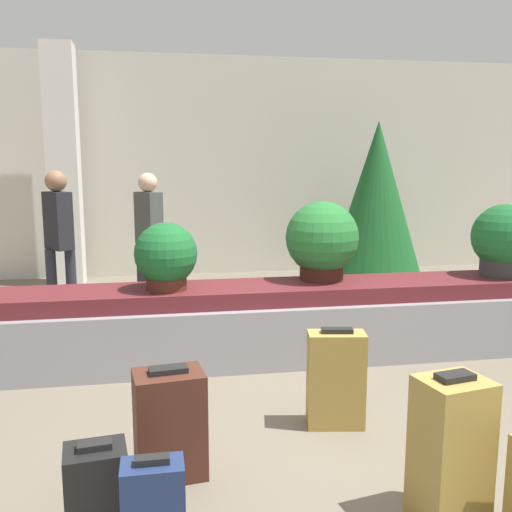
{
  "coord_description": "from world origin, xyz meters",
  "views": [
    {
      "loc": [
        -0.81,
        -3.22,
        1.69
      ],
      "look_at": [
        0.0,
        1.44,
        0.9
      ],
      "focal_mm": 40.0,
      "sensor_mm": 36.0,
      "label": 1
    }
  ],
  "objects_px": {
    "suitcase_4": "(170,424)",
    "potted_plant_0": "(166,257)",
    "pillar": "(64,168)",
    "suitcase_1": "(336,379)",
    "decorated_tree": "(376,197)",
    "traveler_0": "(59,233)",
    "potted_plant_2": "(322,241)",
    "potted_plant_1": "(504,240)",
    "suitcase_2": "(97,494)",
    "suitcase_0": "(451,450)",
    "traveler_1": "(149,229)"
  },
  "relations": [
    {
      "from": "pillar",
      "to": "traveler_1",
      "type": "height_order",
      "value": "pillar"
    },
    {
      "from": "suitcase_2",
      "to": "traveler_0",
      "type": "height_order",
      "value": "traveler_0"
    },
    {
      "from": "potted_plant_1",
      "to": "traveler_1",
      "type": "height_order",
      "value": "traveler_1"
    },
    {
      "from": "pillar",
      "to": "decorated_tree",
      "type": "bearing_deg",
      "value": -8.02
    },
    {
      "from": "suitcase_2",
      "to": "traveler_1",
      "type": "relative_size",
      "value": 0.3
    },
    {
      "from": "potted_plant_0",
      "to": "traveler_1",
      "type": "xyz_separation_m",
      "value": [
        -0.16,
        1.99,
        -0.0
      ]
    },
    {
      "from": "potted_plant_2",
      "to": "decorated_tree",
      "type": "relative_size",
      "value": 0.31
    },
    {
      "from": "suitcase_0",
      "to": "traveler_1",
      "type": "relative_size",
      "value": 0.47
    },
    {
      "from": "suitcase_1",
      "to": "traveler_1",
      "type": "relative_size",
      "value": 0.42
    },
    {
      "from": "potted_plant_0",
      "to": "traveler_1",
      "type": "relative_size",
      "value": 0.36
    },
    {
      "from": "suitcase_0",
      "to": "potted_plant_1",
      "type": "bearing_deg",
      "value": 42.41
    },
    {
      "from": "suitcase_2",
      "to": "potted_plant_1",
      "type": "bearing_deg",
      "value": 26.37
    },
    {
      "from": "potted_plant_1",
      "to": "potted_plant_0",
      "type": "bearing_deg",
      "value": -179.18
    },
    {
      "from": "pillar",
      "to": "potted_plant_0",
      "type": "height_order",
      "value": "pillar"
    },
    {
      "from": "suitcase_4",
      "to": "potted_plant_0",
      "type": "xyz_separation_m",
      "value": [
        0.03,
        1.71,
        0.62
      ]
    },
    {
      "from": "suitcase_4",
      "to": "suitcase_1",
      "type": "bearing_deg",
      "value": 13.66
    },
    {
      "from": "potted_plant_2",
      "to": "traveler_1",
      "type": "xyz_separation_m",
      "value": [
        -1.52,
        1.82,
        -0.08
      ]
    },
    {
      "from": "potted_plant_0",
      "to": "potted_plant_1",
      "type": "relative_size",
      "value": 0.84
    },
    {
      "from": "suitcase_1",
      "to": "traveler_1",
      "type": "distance_m",
      "value": 3.55
    },
    {
      "from": "suitcase_1",
      "to": "suitcase_0",
      "type": "bearing_deg",
      "value": -68.41
    },
    {
      "from": "suitcase_4",
      "to": "decorated_tree",
      "type": "distance_m",
      "value": 5.48
    },
    {
      "from": "pillar",
      "to": "suitcase_2",
      "type": "relative_size",
      "value": 6.77
    },
    {
      "from": "potted_plant_0",
      "to": "decorated_tree",
      "type": "relative_size",
      "value": 0.25
    },
    {
      "from": "suitcase_1",
      "to": "potted_plant_2",
      "type": "height_order",
      "value": "potted_plant_2"
    },
    {
      "from": "suitcase_0",
      "to": "potted_plant_2",
      "type": "height_order",
      "value": "potted_plant_2"
    },
    {
      "from": "pillar",
      "to": "suitcase_1",
      "type": "bearing_deg",
      "value": -63.91
    },
    {
      "from": "potted_plant_1",
      "to": "traveler_1",
      "type": "relative_size",
      "value": 0.42
    },
    {
      "from": "pillar",
      "to": "suitcase_4",
      "type": "xyz_separation_m",
      "value": [
        1.25,
        -5.13,
        -1.31
      ]
    },
    {
      "from": "pillar",
      "to": "potted_plant_0",
      "type": "xyz_separation_m",
      "value": [
        1.28,
        -3.42,
        -0.68
      ]
    },
    {
      "from": "suitcase_0",
      "to": "suitcase_4",
      "type": "relative_size",
      "value": 1.19
    },
    {
      "from": "suitcase_0",
      "to": "suitcase_2",
      "type": "relative_size",
      "value": 1.55
    },
    {
      "from": "pillar",
      "to": "suitcase_4",
      "type": "relative_size",
      "value": 5.21
    },
    {
      "from": "suitcase_1",
      "to": "traveler_1",
      "type": "xyz_separation_m",
      "value": [
        -1.19,
        3.29,
        0.6
      ]
    },
    {
      "from": "suitcase_4",
      "to": "decorated_tree",
      "type": "bearing_deg",
      "value": 49.54
    },
    {
      "from": "potted_plant_0",
      "to": "traveler_1",
      "type": "bearing_deg",
      "value": 94.55
    },
    {
      "from": "traveler_0",
      "to": "potted_plant_2",
      "type": "bearing_deg",
      "value": 22.48
    },
    {
      "from": "suitcase_0",
      "to": "potted_plant_0",
      "type": "relative_size",
      "value": 1.33
    },
    {
      "from": "traveler_0",
      "to": "traveler_1",
      "type": "xyz_separation_m",
      "value": [
        0.93,
        0.37,
        -0.03
      ]
    },
    {
      "from": "pillar",
      "to": "traveler_1",
      "type": "xyz_separation_m",
      "value": [
        1.12,
        -1.43,
        -0.68
      ]
    },
    {
      "from": "suitcase_0",
      "to": "potted_plant_0",
      "type": "bearing_deg",
      "value": 107.49
    },
    {
      "from": "potted_plant_2",
      "to": "traveler_1",
      "type": "relative_size",
      "value": 0.45
    },
    {
      "from": "suitcase_0",
      "to": "suitcase_1",
      "type": "bearing_deg",
      "value": 91.46
    },
    {
      "from": "potted_plant_1",
      "to": "suitcase_2",
      "type": "bearing_deg",
      "value": -146.48
    },
    {
      "from": "suitcase_4",
      "to": "potted_plant_2",
      "type": "bearing_deg",
      "value": 46.05
    },
    {
      "from": "suitcase_2",
      "to": "potted_plant_0",
      "type": "relative_size",
      "value": 0.86
    },
    {
      "from": "potted_plant_1",
      "to": "potted_plant_2",
      "type": "distance_m",
      "value": 1.68
    },
    {
      "from": "potted_plant_2",
      "to": "traveler_0",
      "type": "xyz_separation_m",
      "value": [
        -2.45,
        1.45,
        -0.05
      ]
    },
    {
      "from": "suitcase_4",
      "to": "potted_plant_0",
      "type": "distance_m",
      "value": 1.82
    },
    {
      "from": "traveler_0",
      "to": "suitcase_4",
      "type": "bearing_deg",
      "value": -19.18
    },
    {
      "from": "traveler_0",
      "to": "potted_plant_0",
      "type": "bearing_deg",
      "value": -2.9
    }
  ]
}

